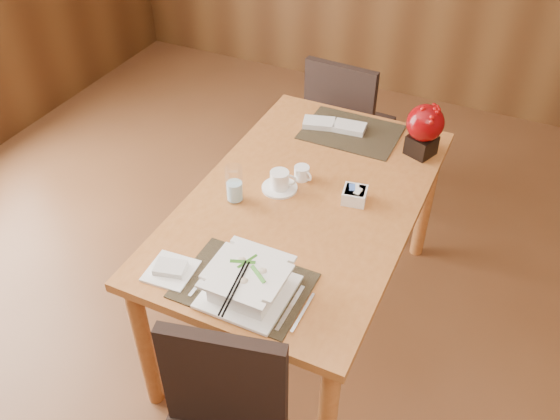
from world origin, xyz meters
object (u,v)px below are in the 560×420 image
at_px(dining_table, 305,215).
at_px(creamer_jug, 302,173).
at_px(water_glass, 234,184).
at_px(sugar_caddy, 355,195).
at_px(berry_decor, 425,127).
at_px(coffee_cup, 280,182).
at_px(bread_plate, 171,271).
at_px(far_chair, 345,122).
at_px(soup_setting, 248,283).

relative_size(dining_table, creamer_jug, 17.68).
height_order(water_glass, sugar_caddy, water_glass).
bearing_deg(dining_table, water_glass, -151.78).
bearing_deg(berry_decor, creamer_jug, -135.52).
distance_m(coffee_cup, water_glass, 0.20).
distance_m(creamer_jug, bread_plate, 0.74).
xyz_separation_m(coffee_cup, sugar_caddy, (0.31, 0.06, -0.01)).
distance_m(water_glass, berry_decor, 0.89).
bearing_deg(water_glass, dining_table, 28.22).
bearing_deg(bread_plate, sugar_caddy, 55.57).
bearing_deg(coffee_cup, creamer_jug, 61.89).
xyz_separation_m(bread_plate, far_chair, (0.08, 1.61, -0.25)).
bearing_deg(creamer_jug, berry_decor, 67.25).
height_order(coffee_cup, far_chair, far_chair).
bearing_deg(coffee_cup, soup_setting, -75.05).
bearing_deg(coffee_cup, far_chair, 93.43).
xyz_separation_m(soup_setting, water_glass, (-0.29, 0.44, 0.02)).
distance_m(dining_table, water_glass, 0.34).
distance_m(soup_setting, bread_plate, 0.31).
xyz_separation_m(sugar_caddy, far_chair, (-0.37, 0.95, -0.27)).
xyz_separation_m(coffee_cup, bread_plate, (-0.14, -0.61, -0.03)).
bearing_deg(far_chair, berry_decor, 140.20).
distance_m(soup_setting, coffee_cup, 0.60).
bearing_deg(bread_plate, soup_setting, 4.83).
distance_m(creamer_jug, berry_decor, 0.59).
distance_m(creamer_jug, sugar_caddy, 0.26).
xyz_separation_m(water_glass, sugar_caddy, (0.45, 0.20, -0.05)).
relative_size(sugar_caddy, far_chair, 0.11).
xyz_separation_m(dining_table, far_chair, (-0.18, 1.01, -0.14)).
xyz_separation_m(coffee_cup, far_chair, (-0.06, 1.00, -0.28)).
height_order(coffee_cup, bread_plate, coffee_cup).
bearing_deg(creamer_jug, soup_setting, -58.96).
relative_size(coffee_cup, sugar_caddy, 1.59).
height_order(creamer_jug, berry_decor, berry_decor).
relative_size(creamer_jug, sugar_caddy, 0.89).
height_order(berry_decor, far_chair, berry_decor).
relative_size(dining_table, far_chair, 1.66).
bearing_deg(far_chair, dining_table, 103.70).
distance_m(soup_setting, creamer_jug, 0.70).
xyz_separation_m(water_glass, creamer_jug, (0.19, 0.25, -0.05)).
bearing_deg(creamer_jug, coffee_cup, -95.33).
xyz_separation_m(water_glass, berry_decor, (0.60, 0.65, 0.06)).
bearing_deg(berry_decor, coffee_cup, -132.58).
distance_m(berry_decor, far_chair, 0.82).
relative_size(soup_setting, sugar_caddy, 3.03).
distance_m(coffee_cup, berry_decor, 0.70).
height_order(berry_decor, bread_plate, berry_decor).
xyz_separation_m(sugar_caddy, bread_plate, (-0.46, -0.67, -0.02)).
bearing_deg(bread_plate, berry_decor, 61.29).
relative_size(soup_setting, coffee_cup, 1.91).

